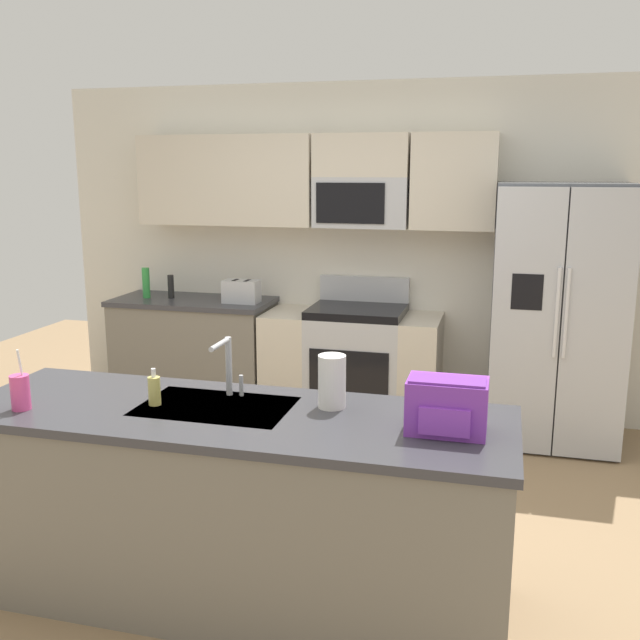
{
  "coord_description": "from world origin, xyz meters",
  "views": [
    {
      "loc": [
        1.04,
        -3.46,
        1.95
      ],
      "look_at": [
        -0.03,
        0.6,
        1.05
      ],
      "focal_mm": 39.99,
      "sensor_mm": 36.0,
      "label": 1
    }
  ],
  "objects_px": {
    "range_oven": "(352,364)",
    "refrigerator": "(557,316)",
    "drink_cup_pink": "(20,392)",
    "pepper_mill": "(171,287)",
    "bottle_green": "(146,283)",
    "paper_towel_roll": "(332,381)",
    "sink_faucet": "(228,362)",
    "toaster": "(241,291)",
    "soap_dispenser": "(154,390)",
    "backpack": "(447,405)"
  },
  "relations": [
    {
      "from": "drink_cup_pink",
      "to": "refrigerator",
      "type": "bearing_deg",
      "value": 47.25
    },
    {
      "from": "backpack",
      "to": "soap_dispenser",
      "type": "bearing_deg",
      "value": 179.45
    },
    {
      "from": "soap_dispenser",
      "to": "pepper_mill",
      "type": "bearing_deg",
      "value": 114.71
    },
    {
      "from": "range_oven",
      "to": "refrigerator",
      "type": "xyz_separation_m",
      "value": [
        1.49,
        -0.07,
        0.48
      ]
    },
    {
      "from": "sink_faucet",
      "to": "bottle_green",
      "type": "bearing_deg",
      "value": 125.82
    },
    {
      "from": "pepper_mill",
      "to": "bottle_green",
      "type": "bearing_deg",
      "value": -168.31
    },
    {
      "from": "refrigerator",
      "to": "drink_cup_pink",
      "type": "height_order",
      "value": "refrigerator"
    },
    {
      "from": "refrigerator",
      "to": "drink_cup_pink",
      "type": "relative_size",
      "value": 6.68
    },
    {
      "from": "range_oven",
      "to": "pepper_mill",
      "type": "distance_m",
      "value": 1.62
    },
    {
      "from": "toaster",
      "to": "paper_towel_roll",
      "type": "distance_m",
      "value": 2.6
    },
    {
      "from": "soap_dispenser",
      "to": "toaster",
      "type": "bearing_deg",
      "value": 101.79
    },
    {
      "from": "refrigerator",
      "to": "pepper_mill",
      "type": "bearing_deg",
      "value": 178.68
    },
    {
      "from": "range_oven",
      "to": "bottle_green",
      "type": "xyz_separation_m",
      "value": [
        -1.72,
        -0.04,
        0.58
      ]
    },
    {
      "from": "toaster",
      "to": "bottle_green",
      "type": "xyz_separation_m",
      "value": [
        -0.83,
        0.01,
        0.03
      ]
    },
    {
      "from": "paper_towel_roll",
      "to": "backpack",
      "type": "bearing_deg",
      "value": -19.41
    },
    {
      "from": "range_oven",
      "to": "drink_cup_pink",
      "type": "relative_size",
      "value": 4.91
    },
    {
      "from": "bottle_green",
      "to": "sink_faucet",
      "type": "relative_size",
      "value": 0.88
    },
    {
      "from": "toaster",
      "to": "soap_dispenser",
      "type": "distance_m",
      "value": 2.48
    },
    {
      "from": "refrigerator",
      "to": "toaster",
      "type": "relative_size",
      "value": 6.61
    },
    {
      "from": "refrigerator",
      "to": "bottle_green",
      "type": "height_order",
      "value": "refrigerator"
    },
    {
      "from": "paper_towel_roll",
      "to": "backpack",
      "type": "relative_size",
      "value": 0.75
    },
    {
      "from": "refrigerator",
      "to": "pepper_mill",
      "type": "xyz_separation_m",
      "value": [
        -3.02,
        0.07,
        0.07
      ]
    },
    {
      "from": "sink_faucet",
      "to": "range_oven",
      "type": "bearing_deg",
      "value": 87.4
    },
    {
      "from": "pepper_mill",
      "to": "bottle_green",
      "type": "height_order",
      "value": "bottle_green"
    },
    {
      "from": "refrigerator",
      "to": "drink_cup_pink",
      "type": "xyz_separation_m",
      "value": [
        -2.42,
        -2.62,
        0.06
      ]
    },
    {
      "from": "toaster",
      "to": "bottle_green",
      "type": "bearing_deg",
      "value": 179.42
    },
    {
      "from": "range_oven",
      "to": "backpack",
      "type": "height_order",
      "value": "backpack"
    },
    {
      "from": "toaster",
      "to": "sink_faucet",
      "type": "bearing_deg",
      "value": -70.64
    },
    {
      "from": "bottle_green",
      "to": "backpack",
      "type": "bearing_deg",
      "value": -42.81
    },
    {
      "from": "bottle_green",
      "to": "backpack",
      "type": "distance_m",
      "value": 3.61
    },
    {
      "from": "pepper_mill",
      "to": "sink_faucet",
      "type": "relative_size",
      "value": 0.67
    },
    {
      "from": "range_oven",
      "to": "sink_faucet",
      "type": "height_order",
      "value": "sink_faucet"
    },
    {
      "from": "sink_faucet",
      "to": "drink_cup_pink",
      "type": "distance_m",
      "value": 0.92
    },
    {
      "from": "pepper_mill",
      "to": "range_oven",
      "type": "bearing_deg",
      "value": 0.09
    },
    {
      "from": "drink_cup_pink",
      "to": "paper_towel_roll",
      "type": "relative_size",
      "value": 1.15
    },
    {
      "from": "pepper_mill",
      "to": "backpack",
      "type": "xyz_separation_m",
      "value": [
        2.45,
        -2.49,
        0.02
      ]
    },
    {
      "from": "sink_faucet",
      "to": "backpack",
      "type": "height_order",
      "value": "sink_faucet"
    },
    {
      "from": "bottle_green",
      "to": "drink_cup_pink",
      "type": "bearing_deg",
      "value": -73.21
    },
    {
      "from": "range_oven",
      "to": "paper_towel_roll",
      "type": "relative_size",
      "value": 5.67
    },
    {
      "from": "drink_cup_pink",
      "to": "backpack",
      "type": "xyz_separation_m",
      "value": [
        1.85,
        0.19,
        0.04
      ]
    },
    {
      "from": "sink_faucet",
      "to": "drink_cup_pink",
      "type": "relative_size",
      "value": 1.02
    },
    {
      "from": "range_oven",
      "to": "soap_dispenser",
      "type": "height_order",
      "value": "range_oven"
    },
    {
      "from": "range_oven",
      "to": "soap_dispenser",
      "type": "relative_size",
      "value": 8.0
    },
    {
      "from": "pepper_mill",
      "to": "refrigerator",
      "type": "bearing_deg",
      "value": -1.32
    },
    {
      "from": "toaster",
      "to": "refrigerator",
      "type": "bearing_deg",
      "value": -0.47
    },
    {
      "from": "drink_cup_pink",
      "to": "paper_towel_roll",
      "type": "distance_m",
      "value": 1.38
    },
    {
      "from": "bottle_green",
      "to": "pepper_mill",
      "type": "bearing_deg",
      "value": 11.69
    },
    {
      "from": "pepper_mill",
      "to": "sink_faucet",
      "type": "bearing_deg",
      "value": -58.16
    },
    {
      "from": "drink_cup_pink",
      "to": "soap_dispenser",
      "type": "distance_m",
      "value": 0.58
    },
    {
      "from": "soap_dispenser",
      "to": "bottle_green",
      "type": "bearing_deg",
      "value": 118.82
    }
  ]
}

